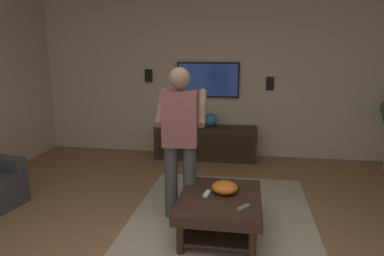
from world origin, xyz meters
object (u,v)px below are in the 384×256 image
object	(u,v)px
remote_grey	(244,207)
vase_round	(210,120)
tv	(208,80)
coffee_table	(220,206)
remote_white	(207,194)
wall_speaker_left	(270,84)
remote_black	(232,187)
bowl	(225,187)
person_standing	(180,135)
wall_speaker_right	(149,76)
media_console	(206,143)

from	to	relation	value
remote_grey	vase_round	bearing A→B (deg)	-131.18
tv	vase_round	xyz separation A→B (m)	(-0.19, -0.07, -0.65)
coffee_table	remote_white	xyz separation A→B (m)	(0.02, 0.13, 0.12)
vase_round	wall_speaker_left	world-z (taller)	wall_speaker_left
remote_black	bowl	bearing A→B (deg)	-122.02
person_standing	vase_round	world-z (taller)	person_standing
coffee_table	wall_speaker_right	size ratio (longest dim) A/B	4.55
media_console	remote_white	distance (m)	2.47
wall_speaker_right	media_console	bearing A→B (deg)	-103.64
remote_white	wall_speaker_right	distance (m)	3.17
remote_white	vase_round	bearing A→B (deg)	-164.22
remote_white	person_standing	bearing A→B (deg)	-120.53
bowl	media_console	bearing A→B (deg)	11.37
remote_black	wall_speaker_right	world-z (taller)	wall_speaker_right
wall_speaker_right	remote_white	bearing A→B (deg)	-153.39
bowl	vase_round	size ratio (longest dim) A/B	1.19
tv	remote_black	size ratio (longest dim) A/B	7.06
coffee_table	remote_grey	xyz separation A→B (m)	(-0.24, -0.23, 0.12)
vase_round	wall_speaker_left	distance (m)	1.15
bowl	remote_grey	bearing A→B (deg)	-149.59
bowl	remote_black	world-z (taller)	bowl
person_standing	coffee_table	bearing A→B (deg)	-128.32
wall_speaker_right	vase_round	bearing A→B (deg)	-100.31
remote_white	remote_grey	size ratio (longest dim) A/B	1.00
vase_round	coffee_table	bearing A→B (deg)	-171.65
media_console	wall_speaker_right	bearing A→B (deg)	-103.64
tv	remote_black	world-z (taller)	tv
tv	remote_white	size ratio (longest dim) A/B	7.06
wall_speaker_left	media_console	bearing A→B (deg)	103.83
person_standing	remote_white	world-z (taller)	person_standing
bowl	wall_speaker_left	distance (m)	2.80
media_console	remote_black	bearing A→B (deg)	13.65
tv	remote_white	bearing A→B (deg)	6.52
media_console	wall_speaker_left	distance (m)	1.45
media_console	wall_speaker_right	distance (m)	1.54
tv	remote_white	distance (m)	2.85
remote_white	remote_grey	bearing A→B (deg)	64.98
coffee_table	media_console	world-z (taller)	media_console
remote_grey	wall_speaker_right	size ratio (longest dim) A/B	0.68
wall_speaker_left	wall_speaker_right	world-z (taller)	wall_speaker_right
media_console	person_standing	bearing A→B (deg)	-0.43
bowl	remote_black	size ratio (longest dim) A/B	1.75
vase_round	remote_grey	bearing A→B (deg)	-167.67
tv	remote_black	xyz separation A→B (m)	(-2.49, -0.55, -0.90)
media_console	bowl	xyz separation A→B (m)	(-2.37, -0.48, 0.18)
media_console	wall_speaker_left	xyz separation A→B (m)	(0.25, -1.03, 0.99)
remote_black	remote_white	bearing A→B (deg)	-143.92
remote_white	remote_grey	world-z (taller)	same
remote_white	remote_grey	distance (m)	0.45
remote_black	vase_round	xyz separation A→B (m)	(2.30, 0.48, 0.25)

